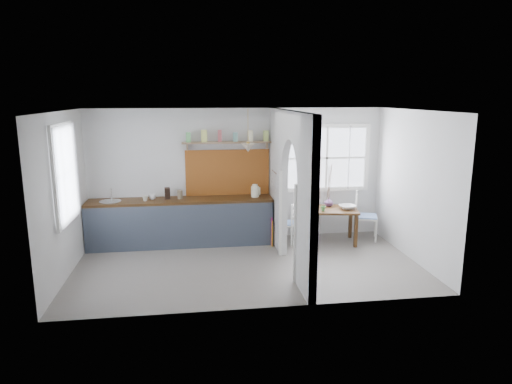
{
  "coord_description": "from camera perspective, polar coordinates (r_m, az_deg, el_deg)",
  "views": [
    {
      "loc": [
        -0.89,
        -7.28,
        2.84
      ],
      "look_at": [
        0.17,
        0.21,
        1.23
      ],
      "focal_mm": 32.0,
      "sensor_mm": 36.0,
      "label": 1
    }
  ],
  "objects": [
    {
      "name": "mug_b",
      "position": [
        8.86,
        -12.84,
        -0.59
      ],
      "size": [
        0.16,
        0.16,
        0.11
      ],
      "primitive_type": "imported",
      "rotation": [
        0.0,
        0.0,
        0.21
      ],
      "color": "white",
      "rests_on": "counter"
    },
    {
      "name": "backsplash",
      "position": [
        9.0,
        -3.57,
        2.46
      ],
      "size": [
        1.65,
        0.03,
        0.9
      ],
      "primitive_type": "cube",
      "color": "brown",
      "rests_on": "walls"
    },
    {
      "name": "partition",
      "position": [
        7.63,
        4.12,
        1.5
      ],
      "size": [
        0.12,
        3.2,
        2.6
      ],
      "color": "silver",
      "rests_on": "floor"
    },
    {
      "name": "mug_a",
      "position": [
        8.78,
        -13.69,
        -0.78
      ],
      "size": [
        0.11,
        0.11,
        0.1
      ],
      "primitive_type": "imported",
      "rotation": [
        0.0,
        0.0,
        -0.09
      ],
      "color": "beige",
      "rests_on": "counter"
    },
    {
      "name": "pendant_lamp",
      "position": [
        8.55,
        -1.0,
        5.56
      ],
      "size": [
        0.26,
        0.26,
        0.16
      ],
      "primitive_type": "cone",
      "color": "#EEE4CD",
      "rests_on": "ceiling"
    },
    {
      "name": "chair_right",
      "position": [
        9.38,
        13.59,
        -2.93
      ],
      "size": [
        0.56,
        0.56,
        0.95
      ],
      "primitive_type": null,
      "rotation": [
        0.0,
        0.0,
        1.22
      ],
      "color": "white",
      "rests_on": "floor"
    },
    {
      "name": "ceiling",
      "position": [
        7.34,
        -1.09,
        10.14
      ],
      "size": [
        5.8,
        3.2,
        0.01
      ],
      "primitive_type": "cube",
      "color": "silver",
      "rests_on": "walls"
    },
    {
      "name": "walls",
      "position": [
        7.49,
        -1.05,
        0.15
      ],
      "size": [
        5.81,
        3.21,
        2.6
      ],
      "color": "silver",
      "rests_on": "floor"
    },
    {
      "name": "knife_block",
      "position": [
        8.85,
        -11.03,
        -0.16
      ],
      "size": [
        0.11,
        0.15,
        0.22
      ],
      "primitive_type": "cube",
      "rotation": [
        0.0,
        0.0,
        0.12
      ],
      "color": "black",
      "rests_on": "counter"
    },
    {
      "name": "sink",
      "position": [
        8.93,
        -17.76,
        -1.18
      ],
      "size": [
        0.4,
        0.4,
        0.02
      ],
      "primitive_type": "cylinder",
      "color": "silver",
      "rests_on": "counter"
    },
    {
      "name": "shelf",
      "position": [
        8.84,
        -3.58,
        6.52
      ],
      "size": [
        1.75,
        0.2,
        0.21
      ],
      "color": "#89694F",
      "rests_on": "walls"
    },
    {
      "name": "vase",
      "position": [
        9.16,
        9.09,
        -1.22
      ],
      "size": [
        0.23,
        0.23,
        0.18
      ],
      "primitive_type": "imported",
      "rotation": [
        0.0,
        0.0,
        0.43
      ],
      "color": "#613D69",
      "rests_on": "dining_table"
    },
    {
      "name": "plate",
      "position": [
        8.78,
        6.7,
        -2.27
      ],
      "size": [
        0.21,
        0.21,
        0.02
      ],
      "primitive_type": "cylinder",
      "rotation": [
        0.0,
        0.0,
        -0.01
      ],
      "color": "black",
      "rests_on": "dining_table"
    },
    {
      "name": "chair_left",
      "position": [
        8.91,
        3.61,
        -3.84
      ],
      "size": [
        0.49,
        0.49,
        0.82
      ],
      "primitive_type": null,
      "rotation": [
        0.0,
        0.0,
        -1.96
      ],
      "color": "white",
      "rests_on": "floor"
    },
    {
      "name": "floor",
      "position": [
        7.86,
        -1.01,
        -9.16
      ],
      "size": [
        5.8,
        3.2,
        0.01
      ],
      "primitive_type": "cube",
      "color": "slate",
      "rests_on": "ground"
    },
    {
      "name": "kettle",
      "position": [
        8.85,
        -0.13,
        0.17
      ],
      "size": [
        0.23,
        0.19,
        0.25
      ],
      "primitive_type": null,
      "rotation": [
        0.0,
        0.0,
        -0.12
      ],
      "color": "#E7EACA",
      "rests_on": "counter"
    },
    {
      "name": "bowl",
      "position": [
        9.02,
        11.36,
        -1.85
      ],
      "size": [
        0.35,
        0.35,
        0.08
      ],
      "primitive_type": "imported",
      "rotation": [
        0.0,
        0.0,
        0.14
      ],
      "color": "silver",
      "rests_on": "dining_table"
    },
    {
      "name": "dining_table",
      "position": [
        9.08,
        9.04,
        -4.14
      ],
      "size": [
        1.19,
        0.89,
        0.68
      ],
      "primitive_type": null,
      "rotation": [
        0.0,
        0.0,
        -0.17
      ],
      "color": "#472C0D",
      "rests_on": "floor"
    },
    {
      "name": "towel_magenta",
      "position": [
        8.77,
        1.97,
        -5.0
      ],
      "size": [
        0.02,
        0.03,
        0.55
      ],
      "primitive_type": "cube",
      "color": "#B91A66",
      "rests_on": "counter"
    },
    {
      "name": "towel_orange",
      "position": [
        8.73,
        2.03,
        -5.26
      ],
      "size": [
        0.02,
        0.03,
        0.52
      ],
      "primitive_type": "cube",
      "color": "orange",
      "rests_on": "counter"
    },
    {
      "name": "utensil_rail",
      "position": [
        8.43,
        2.32,
        2.51
      ],
      "size": [
        0.02,
        0.5,
        0.02
      ],
      "primitive_type": "cylinder",
      "rotation": [
        1.57,
        0.0,
        0.0
      ],
      "color": "silver",
      "rests_on": "partition"
    },
    {
      "name": "kitchen_window",
      "position": [
        7.64,
        -22.98,
        2.09
      ],
      "size": [
        0.1,
        1.16,
        1.5
      ],
      "primitive_type": null,
      "color": "white",
      "rests_on": "walls"
    },
    {
      "name": "nook_window",
      "position": [
        9.32,
        8.84,
        4.22
      ],
      "size": [
        1.76,
        0.1,
        1.3
      ],
      "primitive_type": null,
      "color": "white",
      "rests_on": "walls"
    },
    {
      "name": "counter",
      "position": [
        8.93,
        -9.3,
        -3.63
      ],
      "size": [
        3.5,
        0.6,
        0.9
      ],
      "color": "#472C0D",
      "rests_on": "floor"
    },
    {
      "name": "table_cup",
      "position": [
        8.78,
        8.38,
        -2.07
      ],
      "size": [
        0.13,
        0.13,
        0.09
      ],
      "primitive_type": "imported",
      "rotation": [
        0.0,
        0.0,
        -0.33
      ],
      "color": "#569B52",
      "rests_on": "dining_table"
    },
    {
      "name": "jar",
      "position": [
        8.84,
        -9.49,
        -0.3
      ],
      "size": [
        0.11,
        0.11,
        0.16
      ],
      "primitive_type": "cylinder",
      "rotation": [
        0.0,
        0.0,
        -0.05
      ],
      "color": "#71634B",
      "rests_on": "counter"
    }
  ]
}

